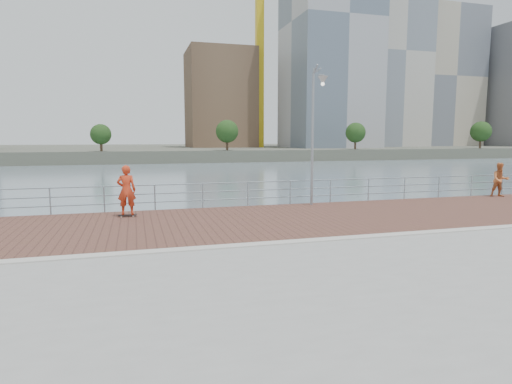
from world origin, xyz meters
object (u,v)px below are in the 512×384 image
object	(u,v)px
guardrail	(225,192)
street_lamp	(317,111)
skateboarder	(126,190)
bystander	(500,180)

from	to	relation	value
guardrail	street_lamp	xyz separation A→B (m)	(3.95, -0.94, 3.57)
guardrail	skateboarder	distance (m)	4.43
guardrail	skateboarder	xyz separation A→B (m)	(-4.21, -1.35, 0.38)
guardrail	bystander	distance (m)	14.58
street_lamp	bystander	distance (m)	11.14
guardrail	bystander	world-z (taller)	bystander
guardrail	bystander	size ratio (longest dim) A/B	21.86
guardrail	skateboarder	bearing A→B (deg)	-162.26
street_lamp	skateboarder	distance (m)	8.76
street_lamp	bystander	xyz separation A→B (m)	(10.62, 0.30, -3.35)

